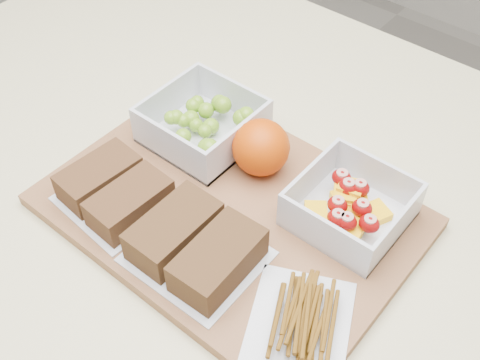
{
  "coord_description": "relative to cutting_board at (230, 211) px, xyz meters",
  "views": [
    {
      "loc": [
        0.33,
        -0.37,
        1.46
      ],
      "look_at": [
        0.01,
        0.02,
        0.93
      ],
      "focal_mm": 45.0,
      "sensor_mm": 36.0,
      "label": 1
    }
  ],
  "objects": [
    {
      "name": "cutting_board",
      "position": [
        0.0,
        0.0,
        0.0
      ],
      "size": [
        0.42,
        0.3,
        0.02
      ],
      "primitive_type": "cube",
      "rotation": [
        0.0,
        0.0,
        -0.0
      ],
      "color": "#8E5E3A",
      "rests_on": "counter"
    },
    {
      "name": "grape_container",
      "position": [
        -0.1,
        0.07,
        0.03
      ],
      "size": [
        0.13,
        0.13,
        0.05
      ],
      "color": "silver",
      "rests_on": "cutting_board"
    },
    {
      "name": "fruit_container",
      "position": [
        0.12,
        0.07,
        0.03
      ],
      "size": [
        0.12,
        0.12,
        0.05
      ],
      "color": "silver",
      "rests_on": "cutting_board"
    },
    {
      "name": "orange",
      "position": [
        -0.01,
        0.07,
        0.04
      ],
      "size": [
        0.07,
        0.07,
        0.07
      ],
      "primitive_type": "sphere",
      "color": "#D54705",
      "rests_on": "cutting_board"
    },
    {
      "name": "sandwich_bag_left",
      "position": [
        -0.11,
        -0.08,
        0.03
      ],
      "size": [
        0.13,
        0.12,
        0.04
      ],
      "color": "silver",
      "rests_on": "cutting_board"
    },
    {
      "name": "sandwich_bag_center",
      "position": [
        0.02,
        -0.08,
        0.03
      ],
      "size": [
        0.14,
        0.12,
        0.04
      ],
      "color": "silver",
      "rests_on": "cutting_board"
    },
    {
      "name": "pretzel_bag",
      "position": [
        0.15,
        -0.07,
        0.02
      ],
      "size": [
        0.14,
        0.15,
        0.03
      ],
      "color": "silver",
      "rests_on": "cutting_board"
    }
  ]
}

